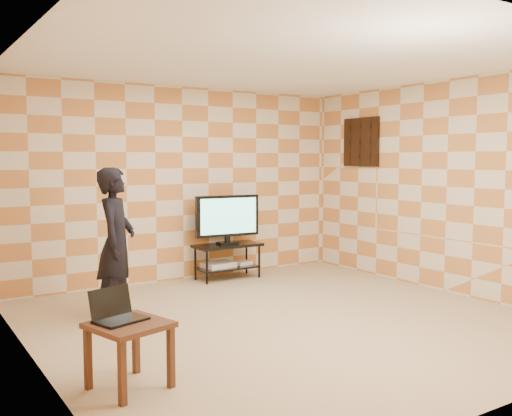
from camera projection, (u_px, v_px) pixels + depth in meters
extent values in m
plane|color=tan|center=(287.00, 321.00, 6.01)|extent=(5.00, 5.00, 0.00)
cube|color=beige|center=(183.00, 184.00, 7.99)|extent=(5.00, 0.02, 2.70)
cube|color=beige|center=(507.00, 212.00, 3.80)|extent=(5.00, 0.02, 2.70)
cube|color=beige|center=(34.00, 203.00, 4.55)|extent=(0.02, 5.00, 2.70)
cube|color=beige|center=(447.00, 187.00, 7.24)|extent=(0.02, 5.00, 2.70)
cube|color=white|center=(288.00, 60.00, 5.78)|extent=(5.00, 5.00, 0.02)
cube|color=black|center=(361.00, 142.00, 8.47)|extent=(0.04, 0.72, 0.72)
cube|color=black|center=(361.00, 142.00, 8.47)|extent=(0.04, 0.03, 0.68)
cube|color=black|center=(361.00, 142.00, 8.47)|extent=(0.04, 0.68, 0.03)
cube|color=black|center=(228.00, 245.00, 8.07)|extent=(0.96, 0.43, 0.04)
cube|color=black|center=(228.00, 268.00, 8.10)|extent=(0.87, 0.38, 0.03)
cylinder|color=black|center=(207.00, 266.00, 7.72)|extent=(0.03, 0.03, 0.50)
cylinder|color=black|center=(195.00, 262.00, 8.01)|extent=(0.03, 0.03, 0.50)
cylinder|color=black|center=(259.00, 260.00, 8.17)|extent=(0.03, 0.03, 0.50)
cylinder|color=black|center=(246.00, 257.00, 8.46)|extent=(0.03, 0.03, 0.50)
cube|color=black|center=(228.00, 243.00, 8.07)|extent=(0.30, 0.21, 0.03)
cube|color=black|center=(228.00, 239.00, 8.06)|extent=(0.07, 0.06, 0.08)
cube|color=black|center=(227.00, 216.00, 8.03)|extent=(0.95, 0.15, 0.58)
cube|color=#65E4C9|center=(229.00, 216.00, 8.01)|extent=(0.85, 0.09, 0.50)
cube|color=silver|center=(219.00, 265.00, 8.05)|extent=(0.46, 0.35, 0.07)
cube|color=silver|center=(243.00, 263.00, 8.24)|extent=(0.25, 0.20, 0.05)
cube|color=#3E2310|center=(129.00, 325.00, 4.20)|extent=(0.63, 0.63, 0.04)
cube|color=#3E2310|center=(122.00, 373.00, 3.92)|extent=(0.06, 0.06, 0.46)
cube|color=#3E2310|center=(88.00, 359.00, 4.21)|extent=(0.06, 0.06, 0.46)
cube|color=#3E2310|center=(171.00, 357.00, 4.24)|extent=(0.06, 0.06, 0.46)
cube|color=#3E2310|center=(136.00, 345.00, 4.53)|extent=(0.06, 0.06, 0.46)
cube|color=black|center=(121.00, 320.00, 4.22)|extent=(0.42, 0.35, 0.02)
cube|color=black|center=(110.00, 302.00, 4.30)|extent=(0.36, 0.16, 0.23)
imported|color=black|center=(116.00, 243.00, 6.11)|extent=(0.65, 0.70, 1.61)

